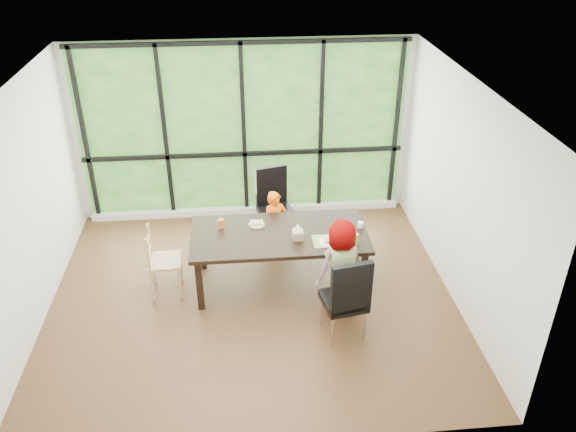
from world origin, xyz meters
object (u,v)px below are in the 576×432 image
at_px(green_cup, 355,239).
at_px(tissue_box, 298,235).
at_px(child_toddler, 276,225).
at_px(plate_near, 329,242).
at_px(chair_end_beech, 165,261).
at_px(dining_table, 279,258).
at_px(child_older, 338,267).
at_px(chair_window_leather, 276,207).
at_px(chair_interior_leather, 344,295).
at_px(orange_cup, 221,224).
at_px(white_mug, 361,225).
at_px(plate_far, 257,225).

bearing_deg(green_cup, tissue_box, 165.30).
relative_size(child_toddler, green_cup, 7.22).
bearing_deg(plate_near, chair_end_beech, 173.56).
height_order(dining_table, green_cup, green_cup).
relative_size(child_toddler, child_older, 0.81).
xyz_separation_m(dining_table, chair_window_leather, (0.04, 1.07, 0.17)).
xyz_separation_m(child_older, green_cup, (0.24, 0.27, 0.21)).
distance_m(dining_table, chair_interior_leather, 1.23).
height_order(green_cup, tissue_box, green_cup).
bearing_deg(plate_near, green_cup, -11.78).
bearing_deg(orange_cup, dining_table, -15.88).
relative_size(chair_interior_leather, white_mug, 14.48).
relative_size(chair_end_beech, plate_near, 3.49).
bearing_deg(chair_interior_leather, tissue_box, -74.95).
height_order(green_cup, white_mug, green_cup).
height_order(dining_table, plate_far, plate_far).
xyz_separation_m(plate_near, green_cup, (0.30, -0.06, 0.06)).
bearing_deg(green_cup, plate_far, 154.26).
xyz_separation_m(child_older, white_mug, (0.39, 0.65, 0.18)).
xyz_separation_m(child_toddler, plate_far, (-0.27, -0.41, 0.26)).
distance_m(orange_cup, green_cup, 1.70).
height_order(chair_interior_leather, chair_end_beech, chair_interior_leather).
distance_m(chair_window_leather, chair_interior_leather, 2.20).
bearing_deg(green_cup, orange_cup, 161.68).
distance_m(chair_end_beech, plate_far, 1.23).
distance_m(plate_far, green_cup, 1.29).
relative_size(dining_table, plate_near, 8.51).
distance_m(chair_interior_leather, plate_near, 0.81).
relative_size(dining_table, tissue_box, 16.73).
bearing_deg(green_cup, chair_window_leather, 121.24).
distance_m(child_toddler, green_cup, 1.36).
height_order(chair_window_leather, plate_near, chair_window_leather).
distance_m(chair_window_leather, plate_near, 1.46).
height_order(dining_table, chair_window_leather, chair_window_leather).
height_order(plate_far, tissue_box, tissue_box).
height_order(child_toddler, child_older, child_older).
xyz_separation_m(chair_window_leather, child_toddler, (-0.04, -0.43, -0.05)).
height_order(plate_far, white_mug, white_mug).
relative_size(dining_table, chair_window_leather, 2.03).
bearing_deg(child_older, plate_far, -64.84).
relative_size(green_cup, tissue_box, 1.04).
relative_size(dining_table, chair_interior_leather, 2.03).
height_order(child_older, plate_far, child_older).
bearing_deg(child_toddler, tissue_box, -98.23).
bearing_deg(dining_table, tissue_box, -35.01).
distance_m(dining_table, chair_end_beech, 1.44).
distance_m(chair_end_beech, plate_near, 2.06).
bearing_deg(orange_cup, child_older, -30.46).
bearing_deg(child_toddler, chair_end_beech, -178.15).
bearing_deg(chair_window_leather, white_mug, -61.07).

